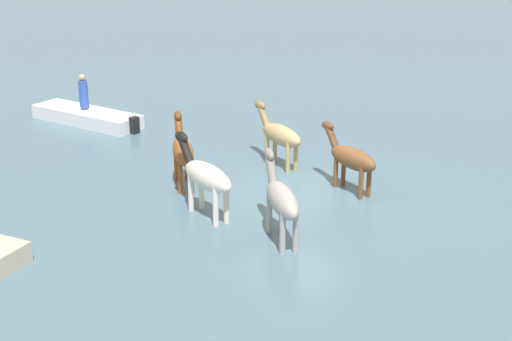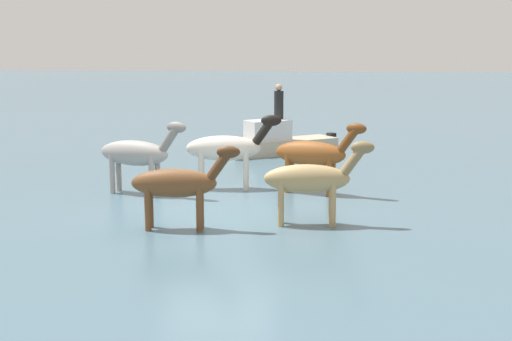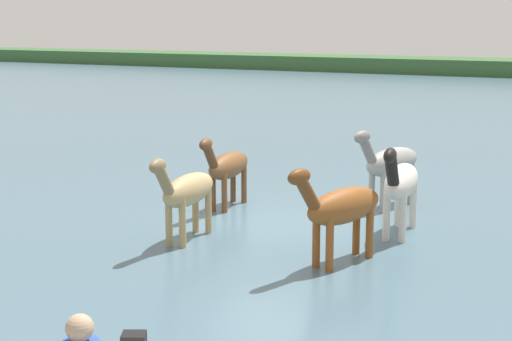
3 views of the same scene
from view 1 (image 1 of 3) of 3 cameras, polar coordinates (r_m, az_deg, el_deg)
The scene contains 8 objects.
ground_plane at distance 19.41m, azimuth 3.12°, elevation -1.82°, with size 147.53×147.53×0.00m, color #476675.
horse_gray_outer at distance 17.64m, azimuth -4.04°, elevation -0.45°, with size 0.78×2.49×1.93m.
horse_mid_herd at distance 19.37m, azimuth 7.61°, elevation 1.01°, with size 0.63×2.24×1.74m.
horse_chestnut_trailing at distance 21.13m, azimuth 1.92°, elevation 2.88°, with size 0.65×2.30×1.78m.
horse_dun_straggler at distance 19.73m, azimuth -5.89°, elevation 1.61°, with size 1.09×2.35×1.84m.
horse_pinto_flank at distance 16.29m, azimuth 2.05°, elevation -2.30°, with size 1.05×2.42×1.88m.
boat_tender_starboard at distance 26.44m, azimuth -13.34°, elevation 4.07°, with size 3.11×4.50×0.73m.
person_boatman_standing at distance 26.32m, azimuth -13.66°, elevation 6.14°, with size 0.32×0.32×1.19m.
Camera 1 is at (9.80, 15.10, 7.26)m, focal length 49.95 mm.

